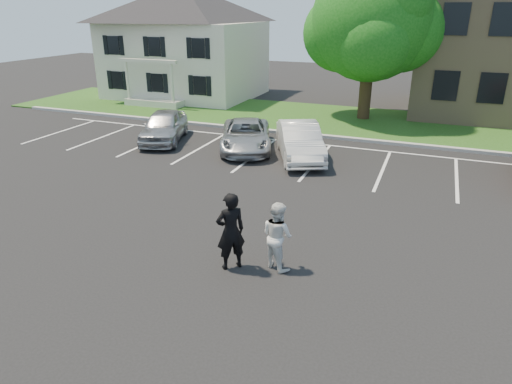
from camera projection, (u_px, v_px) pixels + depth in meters
ground_plane at (243, 246)px, 12.67m from camera, size 90.00×90.00×0.00m
curb at (336, 137)px, 22.98m from camera, size 40.00×0.30×0.15m
grass_strip at (351, 121)px, 26.44m from camera, size 44.00×8.00×0.08m
stall_lines at (353, 159)px, 19.90m from camera, size 34.00×5.36×0.01m
house at (185, 42)px, 32.87m from camera, size 10.30×9.22×7.60m
tree at (373, 23)px, 25.08m from camera, size 7.80×7.20×8.80m
man_black_suit at (231, 231)px, 11.27m from camera, size 0.87×0.87×2.04m
man_white_shirt at (277, 235)px, 11.35m from camera, size 1.08×1.01×1.77m
car_silver_west at (164, 126)px, 22.38m from camera, size 3.10×4.75×1.50m
car_silver_minivan at (246, 135)px, 21.08m from camera, size 3.85×5.28×1.33m
car_white_sedan at (300, 141)px, 19.80m from camera, size 3.43×4.93×1.54m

